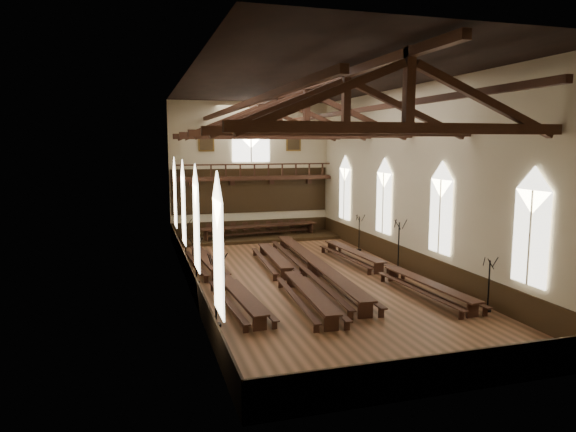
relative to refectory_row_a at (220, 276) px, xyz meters
name	(u,v)px	position (x,y,z in m)	size (l,w,h in m)	color
ground	(306,278)	(4.50, 0.17, -0.50)	(26.00, 26.00, 0.00)	brown
room_walls	(306,153)	(4.50, 0.17, 5.96)	(26.00, 26.00, 26.00)	#C6B896
wainscot_band	(306,267)	(4.50, 0.17, 0.10)	(12.00, 26.00, 1.20)	black
side_windows	(306,207)	(4.50, 0.17, 3.25)	(11.85, 19.80, 4.50)	silver
end_window	(251,140)	(4.50, 13.07, 6.73)	(2.80, 0.12, 3.80)	silver
minstrels_gallery	(252,185)	(4.50, 12.83, 3.41)	(11.80, 1.24, 3.70)	#3A1C12
portraits	(251,141)	(4.50, 13.07, 6.60)	(7.75, 0.09, 1.45)	brown
roof_trusses	(307,117)	(4.50, 0.17, 7.72)	(11.70, 25.70, 2.80)	#3A1C12
refectory_row_a	(220,276)	(0.00, 0.00, 0.00)	(1.78, 13.81, 0.68)	#3A1C12
refectory_row_b	(290,273)	(3.38, -0.63, 0.03)	(1.83, 14.18, 0.72)	#3A1C12
refectory_row_c	(315,264)	(5.18, 0.61, 0.09)	(2.00, 14.90, 0.80)	#3A1C12
refectory_row_d	(386,268)	(8.53, -0.89, 0.02)	(1.84, 14.07, 0.71)	#3A1C12
dais	(260,238)	(4.79, 11.57, -0.39)	(11.40, 3.19, 0.21)	black
high_table	(260,227)	(4.79, 11.57, 0.41)	(8.83, 2.06, 0.82)	#3A1C12
high_chairs	(258,228)	(4.79, 12.41, 0.23)	(7.66, 0.47, 0.94)	#3A1C12
candelabrum_left_near	(216,305)	(-1.05, -5.65, 0.37)	(0.78, 0.87, 2.84)	black
candelabrum_left_mid	(196,269)	(-1.05, 0.82, 0.20)	(0.70, 0.64, 2.29)	black
candelabrum_left_far	(186,247)	(-1.05, 6.51, 0.25)	(0.67, 0.75, 2.46)	black
candelabrum_right_near	(488,295)	(10.05, -7.07, 0.20)	(0.61, 0.70, 2.29)	black
candelabrum_right_mid	(398,254)	(10.05, 0.56, 0.35)	(0.82, 0.83, 2.79)	black
candelabrum_right_far	(359,240)	(10.05, 5.82, 0.22)	(0.70, 0.71, 2.37)	black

